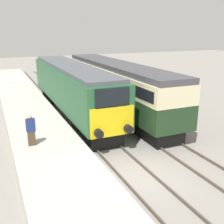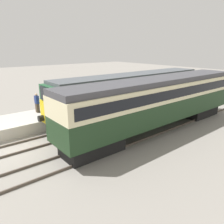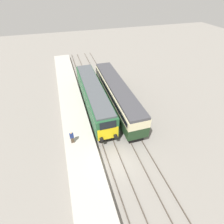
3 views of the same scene
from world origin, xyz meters
The scene contains 7 objects.
ground_plane centered at (0.00, 0.00, 0.00)m, with size 120.00×120.00×0.00m, color gray.
platform_left centered at (-3.30, 8.00, 0.43)m, with size 3.50×50.00×0.87m.
rails_near_track centered at (0.00, 5.00, 0.07)m, with size 1.51×60.00×0.14m.
rails_far_track centered at (3.40, 5.00, 0.07)m, with size 1.50×60.00×0.14m.
locomotive centered at (0.00, 10.62, 2.20)m, with size 2.70×16.09×3.90m.
passenger_carriage centered at (3.40, 9.86, 2.39)m, with size 2.75×16.25×3.97m.
person_on_platform centered at (-4.07, 3.58, 1.66)m, with size 0.44×0.26×1.60m.
Camera 1 is at (-5.59, -10.01, 6.51)m, focal length 45.00 mm.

